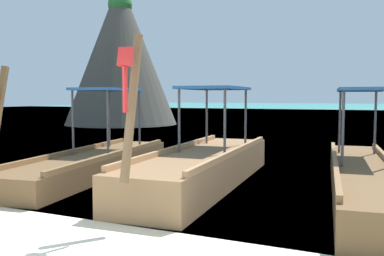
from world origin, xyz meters
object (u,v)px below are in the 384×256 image
object	(u,v)px
longtail_boat_green_ribbon	(363,177)
karst_rock	(119,55)
longtail_boat_red_ribbon	(204,166)
longtail_boat_pink_ribbon	(94,161)

from	to	relation	value
longtail_boat_green_ribbon	karst_rock	world-z (taller)	karst_rock
longtail_boat_red_ribbon	longtail_boat_green_ribbon	size ratio (longest dim) A/B	0.88
longtail_boat_green_ribbon	longtail_boat_pink_ribbon	bearing A→B (deg)	-176.60
longtail_boat_pink_ribbon	longtail_boat_green_ribbon	bearing A→B (deg)	3.40
longtail_boat_red_ribbon	longtail_boat_green_ribbon	xyz separation A→B (m)	(2.93, 0.31, -0.05)
longtail_boat_red_ribbon	karst_rock	distance (m)	19.91
karst_rock	longtail_boat_green_ribbon	bearing A→B (deg)	-44.54
longtail_boat_pink_ribbon	longtail_boat_green_ribbon	distance (m)	5.60
longtail_boat_pink_ribbon	karst_rock	distance (m)	18.43
longtail_boat_red_ribbon	longtail_boat_green_ribbon	distance (m)	2.95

